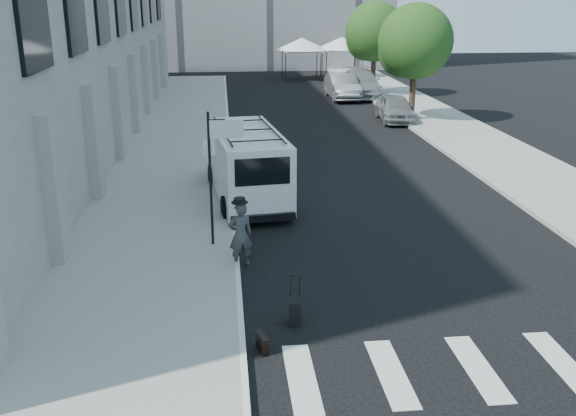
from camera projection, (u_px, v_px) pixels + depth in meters
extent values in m
plane|color=black|center=(330.00, 299.00, 14.17)|extent=(120.00, 120.00, 0.00)
cube|color=gray|center=(179.00, 142.00, 28.83)|extent=(4.50, 48.00, 0.15)
cube|color=gray|center=(437.00, 120.00, 33.88)|extent=(4.00, 56.00, 0.15)
cube|color=gray|center=(8.00, 4.00, 28.15)|extent=(10.00, 44.00, 12.00)
cylinder|color=black|center=(210.00, 180.00, 16.34)|extent=(0.07, 0.07, 3.50)
cube|color=white|center=(209.00, 147.00, 16.09)|extent=(0.30, 0.03, 0.42)
cube|color=white|center=(227.00, 129.00, 15.97)|extent=(0.85, 0.06, 0.45)
cylinder|color=black|center=(412.00, 95.00, 33.33)|extent=(0.32, 0.32, 2.80)
sphere|color=#1B3C13|center=(416.00, 41.00, 32.46)|extent=(3.80, 3.80, 3.80)
sphere|color=#1B3C13|center=(404.00, 52.00, 33.17)|extent=(2.66, 2.66, 2.66)
cylinder|color=black|center=(373.00, 75.00, 41.82)|extent=(0.32, 0.32, 2.80)
sphere|color=#1B3C13|center=(375.00, 31.00, 40.95)|extent=(3.80, 3.80, 3.80)
sphere|color=#1B3C13|center=(366.00, 40.00, 41.66)|extent=(2.66, 2.66, 2.66)
cylinder|color=black|center=(286.00, 68.00, 48.60)|extent=(0.06, 0.06, 2.20)
cylinder|color=black|center=(322.00, 67.00, 48.87)|extent=(0.06, 0.06, 2.20)
cylinder|color=black|center=(282.00, 64.00, 51.24)|extent=(0.06, 0.06, 2.20)
cylinder|color=black|center=(317.00, 63.00, 51.51)|extent=(0.06, 0.06, 2.20)
cube|color=white|center=(302.00, 50.00, 49.69)|extent=(3.00, 3.00, 0.12)
cone|color=white|center=(302.00, 44.00, 49.53)|extent=(4.00, 4.00, 0.90)
cylinder|color=black|center=(326.00, 66.00, 49.38)|extent=(0.06, 0.06, 2.20)
cylinder|color=black|center=(362.00, 66.00, 49.65)|extent=(0.06, 0.06, 2.20)
cylinder|color=black|center=(321.00, 63.00, 52.02)|extent=(0.06, 0.06, 2.20)
cylinder|color=black|center=(355.00, 62.00, 52.29)|extent=(0.06, 0.06, 2.20)
cube|color=white|center=(341.00, 49.00, 50.47)|extent=(3.00, 3.00, 0.12)
cone|color=white|center=(341.00, 43.00, 50.31)|extent=(4.00, 4.00, 0.90)
imported|color=#3C3C3E|center=(240.00, 235.00, 15.61)|extent=(0.68, 0.54, 1.65)
cube|color=black|center=(262.00, 343.00, 12.05)|extent=(0.23, 0.46, 0.34)
cube|color=black|center=(295.00, 312.00, 13.03)|extent=(0.28, 0.40, 0.53)
cylinder|color=black|center=(291.00, 286.00, 13.03)|extent=(0.02, 0.02, 0.51)
cylinder|color=black|center=(300.00, 286.00, 13.02)|extent=(0.02, 0.02, 0.51)
cube|color=black|center=(295.00, 275.00, 12.95)|extent=(0.20, 0.06, 0.03)
cube|color=white|center=(247.00, 164.00, 20.56)|extent=(2.60, 5.52, 2.07)
cube|color=white|center=(235.00, 157.00, 23.40)|extent=(1.97, 1.11, 1.08)
cube|color=black|center=(262.00, 171.00, 17.97)|extent=(1.58, 0.27, 0.79)
cylinder|color=black|center=(213.00, 176.00, 22.37)|extent=(0.36, 0.78, 0.75)
cylinder|color=black|center=(265.00, 173.00, 22.76)|extent=(0.36, 0.78, 0.75)
cylinder|color=black|center=(227.00, 208.00, 18.99)|extent=(0.36, 0.78, 0.75)
cylinder|color=black|center=(288.00, 204.00, 19.38)|extent=(0.36, 0.78, 0.75)
imported|color=gray|center=(395.00, 108.00, 33.72)|extent=(1.95, 4.23, 1.40)
imported|color=slate|center=(342.00, 86.00, 40.90)|extent=(1.70, 4.82, 1.59)
imported|color=#A3A7AB|center=(360.00, 83.00, 42.02)|extent=(2.92, 6.04, 1.70)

